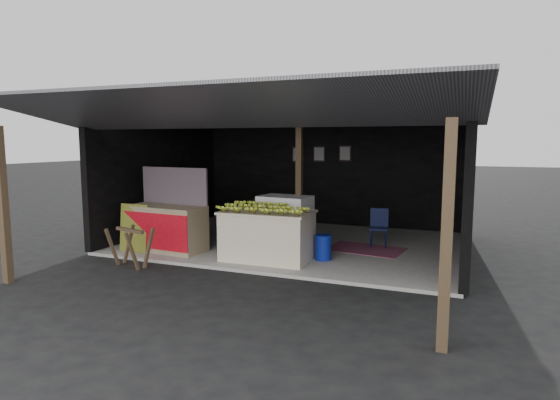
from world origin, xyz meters
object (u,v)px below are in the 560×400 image
at_px(sawhorse, 130,243).
at_px(water_barrel, 323,248).
at_px(plastic_chair, 379,224).
at_px(white_crate, 285,223).
at_px(banana_table, 267,235).
at_px(neighbor_stall, 166,226).

xyz_separation_m(sawhorse, water_barrel, (3.13, 1.59, -0.17)).
bearing_deg(sawhorse, plastic_chair, 53.50).
height_order(white_crate, plastic_chair, white_crate).
bearing_deg(banana_table, white_crate, 86.24).
bearing_deg(neighbor_stall, banana_table, 5.69).
height_order(sawhorse, plastic_chair, plastic_chair).
xyz_separation_m(banana_table, plastic_chair, (1.73, 1.91, 0.00)).
bearing_deg(white_crate, neighbor_stall, -153.35).
height_order(neighbor_stall, water_barrel, neighbor_stall).
bearing_deg(sawhorse, banana_table, 44.16).
xyz_separation_m(neighbor_stall, sawhorse, (0.05, -1.16, -0.11)).
distance_m(white_crate, water_barrel, 1.09).
bearing_deg(water_barrel, white_crate, 154.30).
height_order(white_crate, neighbor_stall, neighbor_stall).
bearing_deg(plastic_chair, banana_table, -139.68).
bearing_deg(white_crate, sawhorse, -131.74).
bearing_deg(plastic_chair, sawhorse, -148.64).
bearing_deg(banana_table, water_barrel, 19.41).
height_order(white_crate, water_barrel, white_crate).
bearing_deg(plastic_chair, water_barrel, -123.67).
height_order(neighbor_stall, sawhorse, neighbor_stall).
relative_size(white_crate, plastic_chair, 1.40).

